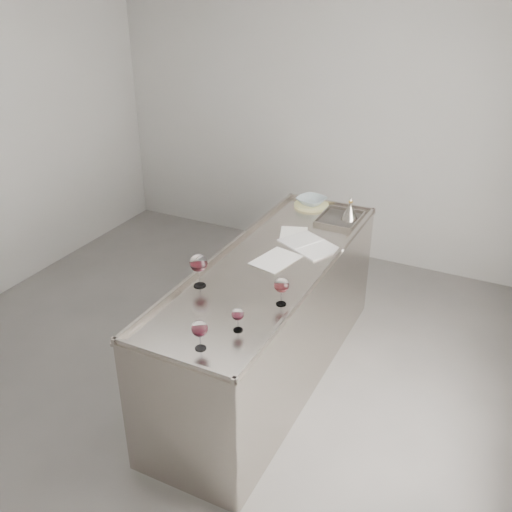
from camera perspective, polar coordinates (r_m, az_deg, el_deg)
The scene contains 12 objects.
room_shell at distance 3.66m, azimuth -7.60°, elevation 5.27°, with size 4.54×5.04×2.84m.
counter at distance 4.11m, azimuth 1.40°, elevation -6.53°, with size 0.77×2.42×0.97m.
wine_glass_left at distance 3.55m, azimuth -5.76°, elevation -0.78°, with size 0.11×0.11×0.22m.
wine_glass_middle at distance 3.00m, azimuth -5.66°, elevation -7.30°, with size 0.09×0.09×0.17m.
wine_glass_right at distance 3.36m, azimuth 2.56°, elevation -3.00°, with size 0.09×0.09×0.18m.
wine_glass_small at distance 3.14m, azimuth -1.83°, elevation -5.92°, with size 0.07×0.07×0.14m.
notebook at distance 4.12m, azimuth 5.39°, elevation 1.09°, with size 0.49×0.44×0.02m.
loose_paper_top at distance 4.29m, azimuth 3.79°, elevation 2.16°, with size 0.20×0.29×0.00m, color white.
loose_paper_under at distance 3.91m, azimuth 2.01°, elevation -0.37°, with size 0.23×0.33×0.00m, color silver.
trivet at distance 4.81m, azimuth 5.55°, elevation 5.10°, with size 0.29×0.29×0.02m, color beige.
ceramic_bowl at distance 4.80m, azimuth 5.57°, elevation 5.53°, with size 0.23×0.23×0.06m, color #8D9FA4.
wine_funnel at distance 4.57m, azimuth 9.36°, elevation 4.31°, with size 0.14×0.14×0.20m.
Camera 1 is at (1.93, -2.80, 2.76)m, focal length 40.00 mm.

